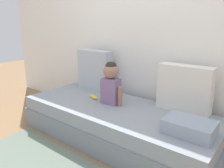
# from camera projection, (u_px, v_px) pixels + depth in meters

# --- Properties ---
(ground_plane) EXTENTS (12.00, 12.00, 0.00)m
(ground_plane) POSITION_uv_depth(u_px,v_px,m) (116.00, 138.00, 2.52)
(ground_plane) COLOR #93704C
(back_wall) EXTENTS (5.46, 0.10, 2.38)m
(back_wall) POSITION_uv_depth(u_px,v_px,m) (145.00, 31.00, 2.64)
(back_wall) COLOR white
(back_wall) RESTS_ON ground
(couch) EXTENTS (2.26, 0.89, 0.39)m
(couch) POSITION_uv_depth(u_px,v_px,m) (116.00, 123.00, 2.47)
(couch) COLOR gray
(couch) RESTS_ON ground
(throw_pillow_left) EXTENTS (0.51, 0.16, 0.54)m
(throw_pillow_left) POSITION_uv_depth(u_px,v_px,m) (95.00, 70.00, 2.97)
(throw_pillow_left) COLOR #B2BCC6
(throw_pillow_left) RESTS_ON couch
(throw_pillow_right) EXTENTS (0.54, 0.16, 0.48)m
(throw_pillow_right) POSITION_uv_depth(u_px,v_px,m) (184.00, 89.00, 2.24)
(throw_pillow_right) COLOR silver
(throw_pillow_right) RESTS_ON couch
(toddler) EXTENTS (0.31, 0.17, 0.49)m
(toddler) POSITION_uv_depth(u_px,v_px,m) (111.00, 82.00, 2.45)
(toddler) COLOR gray
(toddler) RESTS_ON couch
(banana) EXTENTS (0.18, 0.09, 0.04)m
(banana) POSITION_uv_depth(u_px,v_px,m) (93.00, 97.00, 2.67)
(banana) COLOR yellow
(banana) RESTS_ON couch
(folded_blanket) EXTENTS (0.40, 0.28, 0.12)m
(folded_blanket) POSITION_uv_depth(u_px,v_px,m) (189.00, 127.00, 1.81)
(folded_blanket) COLOR #8E9EB2
(folded_blanket) RESTS_ON couch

